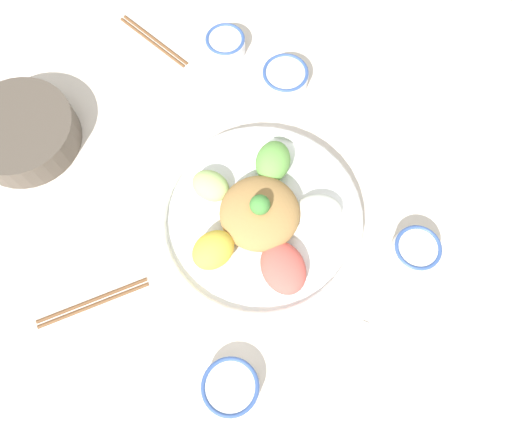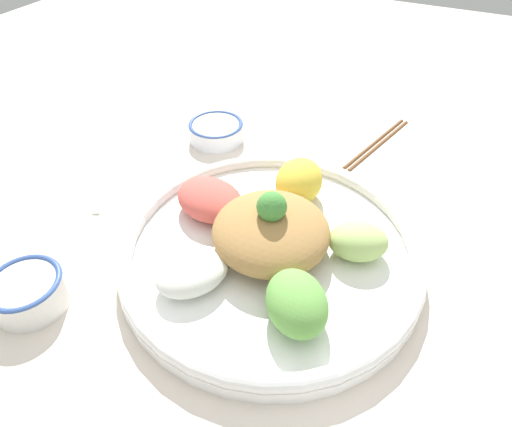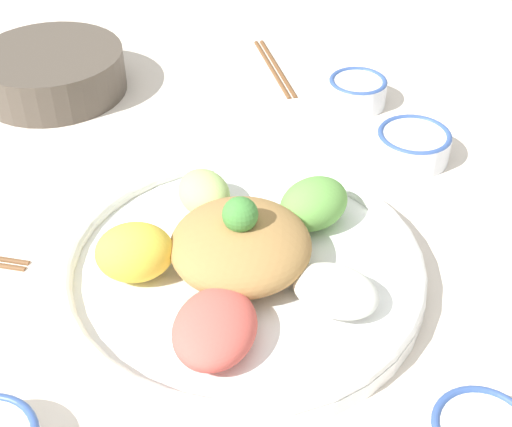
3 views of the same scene
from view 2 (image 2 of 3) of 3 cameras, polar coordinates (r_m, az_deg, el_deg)
name	(u,v)px [view 2 (image 2 of 3)]	position (r m, az deg, el deg)	size (l,w,h in m)	color
ground_plane	(295,244)	(0.60, 5.16, -4.01)	(2.40, 2.40, 0.00)	silver
salad_platter	(270,243)	(0.56, 1.87, -3.98)	(0.40, 0.40, 0.11)	white
sauce_bowl_red	(216,130)	(0.81, -5.34, 11.02)	(0.10, 0.10, 0.03)	white
rice_bowl_plain	(28,291)	(0.58, -28.14, -9.09)	(0.09, 0.09, 0.04)	white
chopsticks_pair_near	(378,142)	(0.83, 15.92, 9.12)	(0.21, 0.07, 0.01)	brown
serving_spoon_main	(107,179)	(0.75, -19.23, 4.31)	(0.13, 0.08, 0.01)	white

